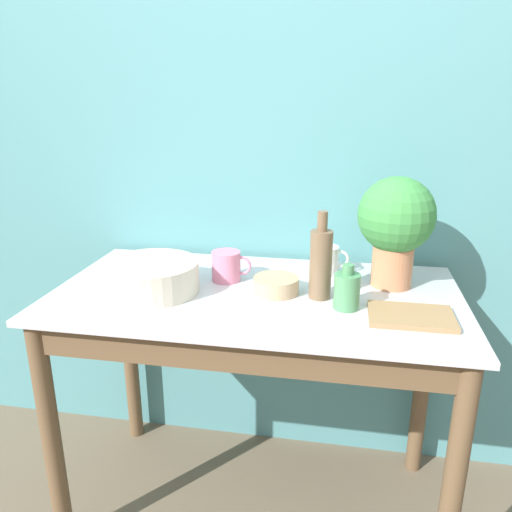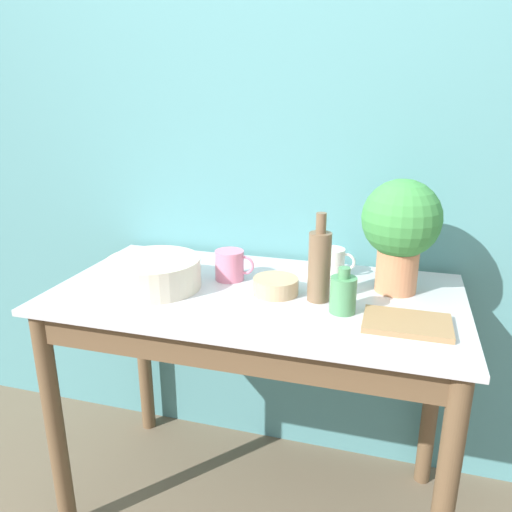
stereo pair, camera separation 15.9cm
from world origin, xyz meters
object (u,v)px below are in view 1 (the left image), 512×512
object	(u,v)px
bottle_tall	(321,263)
tray_board	(411,316)
potted_plant	(396,222)
bowl_wash_large	(151,277)
mug_white	(326,259)
bottle_short	(347,290)
mug_pink	(227,266)
bowl_small_tan	(276,285)

from	to	relation	value
bottle_tall	tray_board	world-z (taller)	bottle_tall
potted_plant	bottle_tall	xyz separation A→B (m)	(-0.23, -0.15, -0.10)
bowl_wash_large	mug_white	xyz separation A→B (m)	(0.55, 0.28, -0.00)
bottle_short	mug_white	distance (m)	0.31
mug_pink	tray_board	world-z (taller)	mug_pink
mug_pink	bowl_small_tan	distance (m)	0.20
bottle_tall	mug_white	size ratio (longest dim) A/B	2.14
potted_plant	bowl_wash_large	xyz separation A→B (m)	(-0.77, -0.19, -0.17)
bottle_tall	bottle_short	world-z (taller)	bottle_tall
bottle_tall	bowl_small_tan	distance (m)	0.17
bowl_small_tan	potted_plant	bearing A→B (deg)	19.73
tray_board	mug_pink	bearing A→B (deg)	160.53
bottle_tall	mug_pink	bearing A→B (deg)	163.42
potted_plant	bottle_tall	distance (m)	0.29
potted_plant	bottle_short	xyz separation A→B (m)	(-0.15, -0.22, -0.16)
tray_board	bottle_short	bearing A→B (deg)	166.95
bottle_short	bowl_small_tan	bearing A→B (deg)	159.46
bottle_short	mug_pink	distance (m)	0.44
bottle_tall	mug_white	bearing A→B (deg)	87.80
potted_plant	tray_board	size ratio (longest dim) A/B	1.53
bowl_wash_large	mug_white	world-z (taller)	bowl_wash_large
bottle_tall	bowl_small_tan	size ratio (longest dim) A/B	1.91
bottle_tall	tray_board	bearing A→B (deg)	-22.81
bottle_tall	bottle_short	bearing A→B (deg)	-39.92
potted_plant	mug_white	bearing A→B (deg)	157.90
bowl_wash_large	bowl_small_tan	bearing A→B (deg)	8.49
bowl_small_tan	tray_board	bearing A→B (deg)	-17.23
mug_pink	mug_white	size ratio (longest dim) A/B	1.06
bottle_short	bowl_small_tan	distance (m)	0.24
mug_white	bowl_small_tan	bearing A→B (deg)	-123.89
bottle_short	mug_white	xyz separation A→B (m)	(-0.07, 0.30, -0.01)
potted_plant	tray_board	distance (m)	0.34
potted_plant	mug_white	xyz separation A→B (m)	(-0.22, 0.09, -0.17)
bowl_small_tan	mug_pink	bearing A→B (deg)	155.77
bottle_short	mug_pink	world-z (taller)	bottle_short
mug_white	mug_pink	bearing A→B (deg)	-157.21
bowl_wash_large	bottle_tall	bearing A→B (deg)	4.86
potted_plant	bowl_small_tan	size ratio (longest dim) A/B	2.51
tray_board	mug_white	bearing A→B (deg)	126.62
mug_white	tray_board	world-z (taller)	mug_white
bottle_tall	tray_board	size ratio (longest dim) A/B	1.16
mug_pink	bowl_small_tan	bearing A→B (deg)	-24.23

